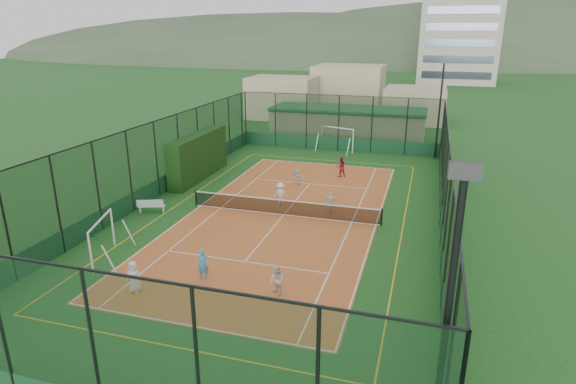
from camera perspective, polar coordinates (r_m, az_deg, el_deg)
name	(u,v)px	position (r m, az deg, el deg)	size (l,w,h in m)	color
ground	(284,215)	(28.88, -0.51, -2.74)	(300.00, 300.00, 0.00)	#1B511E
court_slab	(284,215)	(28.88, -0.51, -2.73)	(11.17, 23.97, 0.01)	#B35827
tennis_net	(284,207)	(28.69, -0.51, -1.75)	(11.67, 0.12, 1.06)	black
perimeter_fence	(284,175)	(28.06, -0.52, 2.02)	(18.12, 34.12, 5.00)	#113317
floodlight_se	(443,352)	(11.17, 17.89, -17.59)	(0.60, 0.26, 8.25)	black
floodlight_ne	(439,110)	(42.79, 17.51, 9.22)	(0.60, 0.26, 8.25)	black
clubhouse	(348,124)	(49.17, 7.08, 8.06)	(15.20, 7.20, 3.15)	tan
apartment_tower	(462,6)	(107.86, 19.95, 20.06)	(15.00, 12.00, 30.00)	beige
distant_hills	(411,62)	(176.18, 14.41, 14.75)	(200.00, 60.00, 24.00)	#384C33
hedge_left	(199,156)	(36.31, -10.55, 4.20)	(1.14, 7.57, 3.31)	black
white_bench	(152,206)	(30.27, -15.85, -1.55)	(1.58, 0.44, 0.89)	white
futsal_goal_near	(102,240)	(24.83, -21.15, -5.29)	(0.90, 3.09, 2.00)	white
futsal_goal_far	(337,139)	(44.18, 5.83, 6.23)	(3.33, 0.97, 2.15)	white
child_near_left	(134,277)	(21.52, -17.83, -9.53)	(0.69, 0.45, 1.40)	white
child_near_mid	(203,264)	(21.79, -10.02, -8.45)	(0.52, 0.34, 1.43)	#4995D0
child_near_right	(277,280)	(20.31, -1.33, -10.44)	(0.64, 0.50, 1.33)	silver
child_far_left	(281,194)	(30.38, -0.88, -0.18)	(0.92, 0.53, 1.43)	white
child_far_right	(331,202)	(29.14, 5.09, -1.21)	(0.77, 0.32, 1.32)	white
child_far_back	(298,177)	(34.37, 1.16, 1.85)	(1.07, 0.34, 1.15)	white
coach	(341,167)	(36.41, 6.28, 3.00)	(0.73, 0.57, 1.51)	#A91229
tennis_balls	(286,206)	(30.18, -0.28, -1.68)	(6.40, 1.63, 0.07)	#CCE033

